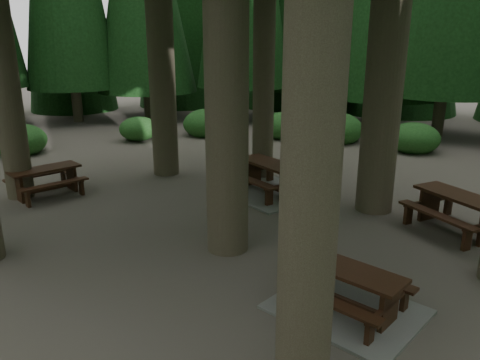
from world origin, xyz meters
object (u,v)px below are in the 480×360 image
Objects in this scene: picnic_table_b at (45,177)px; picnic_table_c at (270,182)px; picnic_table_a at (347,297)px; picnic_table_d at (459,207)px.

picnic_table_c reaches higher than picnic_table_b.
picnic_table_c is at bearing 140.93° from picnic_table_a.
picnic_table_c reaches higher than picnic_table_d.
picnic_table_b is 6.16m from picnic_table_c.
picnic_table_c is 4.84m from picnic_table_d.
picnic_table_d is (0.67, 4.47, 0.32)m from picnic_table_a.
picnic_table_c is (4.88, 3.75, -0.20)m from picnic_table_b.
picnic_table_a is at bearing -81.98° from picnic_table_b.
picnic_table_b is at bearing -124.10° from picnic_table_c.
picnic_table_b is at bearing -176.67° from picnic_table_a.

